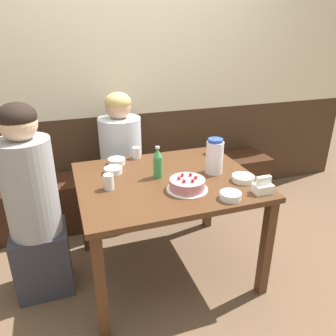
# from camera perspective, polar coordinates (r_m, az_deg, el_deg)

# --- Properties ---
(ground_plane) EXTENTS (12.00, 12.00, 0.00)m
(ground_plane) POSITION_cam_1_polar(r_m,az_deg,el_deg) (2.52, -0.21, -16.96)
(ground_plane) COLOR brown
(back_wall) EXTENTS (4.80, 0.04, 2.50)m
(back_wall) POSITION_cam_1_polar(r_m,az_deg,el_deg) (2.96, -7.05, 15.79)
(back_wall) COLOR #3D2819
(back_wall) RESTS_ON ground_plane
(bench_seat) EXTENTS (2.65, 0.38, 0.44)m
(bench_seat) POSITION_cam_1_polar(r_m,az_deg,el_deg) (3.06, -5.22, -4.13)
(bench_seat) COLOR #381E11
(bench_seat) RESTS_ON ground_plane
(dining_table) EXTENTS (1.14, 0.94, 0.73)m
(dining_table) POSITION_cam_1_polar(r_m,az_deg,el_deg) (2.17, -0.23, -4.08)
(dining_table) COLOR #4C2D19
(dining_table) RESTS_ON ground_plane
(birthday_cake) EXTENTS (0.25, 0.25, 0.09)m
(birthday_cake) POSITION_cam_1_polar(r_m,az_deg,el_deg) (1.97, 3.36, -2.88)
(birthday_cake) COLOR white
(birthday_cake) RESTS_ON dining_table
(water_pitcher) EXTENTS (0.12, 0.12, 0.24)m
(water_pitcher) POSITION_cam_1_polar(r_m,az_deg,el_deg) (2.19, 8.10, 2.00)
(water_pitcher) COLOR white
(water_pitcher) RESTS_ON dining_table
(soju_bottle) EXTENTS (0.06, 0.06, 0.21)m
(soju_bottle) POSITION_cam_1_polar(r_m,az_deg,el_deg) (2.11, -1.80, 0.90)
(soju_bottle) COLOR #388E4C
(soju_bottle) RESTS_ON dining_table
(napkin_holder) EXTENTS (0.11, 0.08, 0.11)m
(napkin_holder) POSITION_cam_1_polar(r_m,az_deg,el_deg) (2.01, 16.21, -3.17)
(napkin_holder) COLOR white
(napkin_holder) RESTS_ON dining_table
(bowl_soup_white) EXTENTS (0.12, 0.12, 0.04)m
(bowl_soup_white) POSITION_cam_1_polar(r_m,az_deg,el_deg) (2.36, -8.93, 1.14)
(bowl_soup_white) COLOR white
(bowl_soup_white) RESTS_ON dining_table
(bowl_rice_small) EXTENTS (0.14, 0.14, 0.04)m
(bowl_rice_small) POSITION_cam_1_polar(r_m,az_deg,el_deg) (2.14, 12.92, -1.76)
(bowl_rice_small) COLOR white
(bowl_rice_small) RESTS_ON dining_table
(bowl_side_dish) EXTENTS (0.12, 0.12, 0.04)m
(bowl_side_dish) POSITION_cam_1_polar(r_m,az_deg,el_deg) (2.23, -9.52, -0.40)
(bowl_side_dish) COLOR white
(bowl_side_dish) RESTS_ON dining_table
(bowl_sauce_shallow) EXTENTS (0.12, 0.12, 0.04)m
(bowl_sauce_shallow) POSITION_cam_1_polar(r_m,az_deg,el_deg) (1.90, 10.82, -4.77)
(bowl_sauce_shallow) COLOR white
(bowl_sauce_shallow) RESTS_ON dining_table
(glass_water_tall) EXTENTS (0.06, 0.06, 0.09)m
(glass_water_tall) POSITION_cam_1_polar(r_m,az_deg,el_deg) (2.00, -10.28, -2.39)
(glass_water_tall) COLOR silver
(glass_water_tall) RESTS_ON dining_table
(glass_tumbler_short) EXTENTS (0.06, 0.06, 0.09)m
(glass_tumbler_short) POSITION_cam_1_polar(r_m,az_deg,el_deg) (2.45, -5.53, 2.65)
(glass_tumbler_short) COLOR silver
(glass_tumbler_short) RESTS_ON dining_table
(glass_shot_small) EXTENTS (0.08, 0.08, 0.09)m
(glass_shot_small) POSITION_cam_1_polar(r_m,az_deg,el_deg) (2.56, 7.97, 3.54)
(glass_shot_small) COLOR silver
(glass_shot_small) RESTS_ON dining_table
(person_teal_shirt) EXTENTS (0.35, 0.35, 1.17)m
(person_teal_shirt) POSITION_cam_1_polar(r_m,az_deg,el_deg) (2.80, -8.08, 0.87)
(person_teal_shirt) COLOR #33333D
(person_teal_shirt) RESTS_ON ground_plane
(person_pale_blue_shirt) EXTENTS (0.34, 0.31, 1.26)m
(person_pale_blue_shirt) POSITION_cam_1_polar(r_m,az_deg,el_deg) (2.17, -22.33, -6.67)
(person_pale_blue_shirt) COLOR #33333D
(person_pale_blue_shirt) RESTS_ON ground_plane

